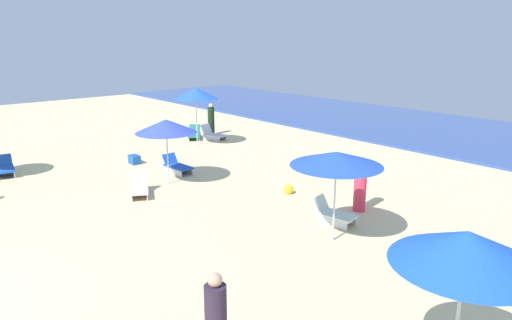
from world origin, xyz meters
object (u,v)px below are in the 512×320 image
umbrella_0 (336,159)px  lounge_chair_2_0 (5,168)px  lounge_chair_0_0 (333,214)px  cooler_box_2 (134,159)px  lounge_chair_3_0 (195,134)px  beachgoer_3 (360,186)px  umbrella_4 (467,248)px  lounge_chair_1_0 (177,166)px  lounge_chair_1_1 (139,188)px  umbrella_3 (196,94)px  lounge_chair_3_1 (213,134)px  beachgoer_4 (211,120)px  umbrella_1 (166,126)px  beach_ball_1 (289,189)px

umbrella_0 → lounge_chair_2_0: bearing=-157.8°
umbrella_0 → lounge_chair_0_0: size_ratio=1.83×
cooler_box_2 → lounge_chair_3_0: bearing=-59.8°
beachgoer_3 → umbrella_4: bearing=175.5°
lounge_chair_1_0 → cooler_box_2: (-2.33, -0.66, -0.08)m
lounge_chair_1_1 → umbrella_3: umbrella_3 is taller
lounge_chair_3_1 → beachgoer_4: (-0.98, 0.60, 0.53)m
lounge_chair_0_0 → beachgoer_3: beachgoer_3 is taller
cooler_box_2 → lounge_chair_0_0: bearing=-169.5°
lounge_chair_1_1 → beachgoer_4: (-6.52, 7.64, 0.53)m
umbrella_1 → umbrella_4: (11.74, -2.09, 0.25)m
beachgoer_4 → lounge_chair_1_1: bearing=164.9°
cooler_box_2 → beach_ball_1: bearing=-160.1°
umbrella_3 → beachgoer_3: 10.77m
lounge_chair_1_0 → beachgoer_4: bearing=40.5°
lounge_chair_1_1 → lounge_chair_3_1: size_ratio=0.98×
umbrella_4 → lounge_chair_1_0: bearing=166.5°
beach_ball_1 → umbrella_1: bearing=-145.3°
umbrella_4 → beachgoer_4: 19.71m
beachgoer_4 → lounge_chair_1_0: bearing=168.2°
lounge_chair_3_0 → lounge_chair_2_0: bearing=-139.6°
umbrella_3 → lounge_chair_1_0: bearing=-43.7°
umbrella_0 → umbrella_4: umbrella_4 is taller
lounge_chair_1_0 → lounge_chair_3_0: same height
lounge_chair_1_1 → umbrella_4: (11.27, -0.68, 2.13)m
beach_ball_1 → lounge_chair_1_0: bearing=-161.8°
lounge_chair_3_0 → beachgoer_4: 1.41m
beach_ball_1 → cooler_box_2: bearing=-162.6°
lounge_chair_2_0 → umbrella_3: size_ratio=0.53×
lounge_chair_1_0 → lounge_chair_3_1: lounge_chair_3_1 is taller
umbrella_4 → cooler_box_2: umbrella_4 is taller
umbrella_4 → beachgoer_3: (-5.56, 5.15, -1.61)m
lounge_chair_0_0 → lounge_chair_2_0: size_ratio=0.89×
lounge_chair_1_1 → lounge_chair_3_0: bearing=71.4°
beachgoer_3 → lounge_chair_2_0: bearing=71.1°
umbrella_1 → umbrella_0: bearing=6.3°
umbrella_0 → lounge_chair_2_0: size_ratio=1.63×
lounge_chair_0_0 → beachgoer_3: 1.48m
lounge_chair_0_0 → lounge_chair_3_0: 12.52m
beachgoer_4 → lounge_chair_3_0: bearing=136.4°
umbrella_0 → lounge_chair_3_0: 13.66m
umbrella_3 → beachgoer_3: bearing=-6.1°
lounge_chair_3_0 → lounge_chair_0_0: bearing=-68.9°
beachgoer_3 → beach_ball_1: size_ratio=5.19×
lounge_chair_1_0 → umbrella_1: bearing=-137.2°
cooler_box_2 → lounge_chair_3_1: bearing=-69.6°
lounge_chair_3_0 → lounge_chair_3_1: size_ratio=0.96×
lounge_chair_1_1 → umbrella_3: 7.75m
beachgoer_3 → beach_ball_1: 2.67m
lounge_chair_3_0 → lounge_chair_3_1: (0.71, 0.67, 0.02)m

